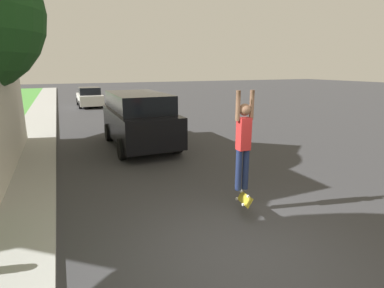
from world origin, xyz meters
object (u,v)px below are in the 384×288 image
at_px(suv_parked, 139,118).
at_px(skateboard, 244,199).
at_px(car_down_street, 90,97).
at_px(skateboarder, 243,140).

xyz_separation_m(suv_parked, skateboard, (0.57, -6.42, -0.74)).
height_order(car_down_street, skateboard, car_down_street).
distance_m(skateboarder, skateboard, 1.23).
relative_size(car_down_street, skateboarder, 1.94).
height_order(suv_parked, car_down_street, suv_parked).
height_order(suv_parked, skateboard, suv_parked).
bearing_deg(skateboarder, car_down_street, 93.34).
height_order(skateboarder, skateboard, skateboarder).
distance_m(suv_parked, skateboarder, 6.26).
bearing_deg(skateboard, suv_parked, 95.10).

